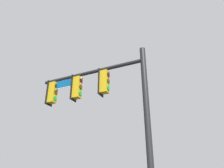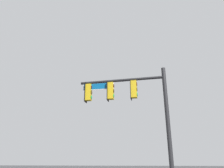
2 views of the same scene
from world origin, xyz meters
name	(u,v)px [view 1 (image 1 of 2)]	position (x,y,z in m)	size (l,w,h in m)	color
signal_pole_near	(102,100)	(-3.32, -5.67, 5.27)	(5.50, 0.78, 7.39)	black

